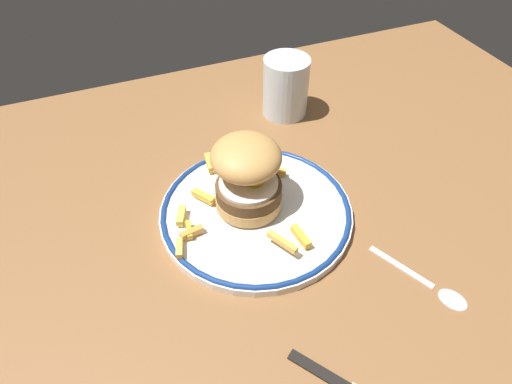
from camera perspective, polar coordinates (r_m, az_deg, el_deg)
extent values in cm
cube|color=brown|center=(64.56, 1.83, -4.56)|extent=(125.28, 88.25, 4.00)
cylinder|color=white|center=(63.01, 0.00, -2.59)|extent=(26.82, 26.82, 1.20)
torus|color=navy|center=(62.57, 0.00, -2.21)|extent=(26.42, 26.42, 0.80)
cylinder|color=tan|center=(62.14, -0.92, -0.90)|extent=(9.21, 9.21, 1.80)
cylinder|color=#52371D|center=(60.85, -0.94, 0.31)|extent=(9.02, 9.02, 1.87)
cylinder|color=white|center=(60.03, -0.96, 1.11)|extent=(7.95, 7.95, 0.50)
ellipsoid|color=yellow|center=(59.56, -0.25, 1.59)|extent=(2.60, 2.60, 1.40)
ellipsoid|color=tan|center=(58.27, -1.27, 4.47)|extent=(11.19, 11.36, 4.93)
cube|color=gold|center=(63.54, -6.70, -0.56)|extent=(2.79, 3.55, 0.94)
cube|color=gold|center=(67.08, 2.06, 2.69)|extent=(3.94, 3.08, 0.86)
cube|color=#E6AB4C|center=(57.92, -9.70, -7.02)|extent=(1.58, 2.94, 0.81)
cube|color=gold|center=(58.50, 5.71, -5.61)|extent=(1.36, 3.77, 0.96)
cube|color=gold|center=(68.70, -5.91, 3.72)|extent=(1.42, 3.82, 0.99)
cube|color=gold|center=(61.43, -9.47, -2.97)|extent=(2.10, 3.27, 0.94)
cube|color=orange|center=(59.56, -8.27, -4.83)|extent=(3.22, 1.30, 0.84)
cube|color=gold|center=(70.34, 1.44, 4.99)|extent=(2.52, 3.45, 0.73)
cube|color=gold|center=(67.32, 0.67, 4.10)|extent=(3.89, 2.24, 0.99)
cube|color=gold|center=(59.77, -8.49, -4.74)|extent=(1.23, 2.95, 0.70)
cube|color=gold|center=(56.85, 3.34, -6.30)|extent=(2.78, 4.38, 0.79)
cylinder|color=silver|center=(80.04, 3.79, 13.18)|extent=(7.93, 7.93, 10.33)
cylinder|color=silver|center=(81.50, 3.70, 11.54)|extent=(7.30, 7.30, 4.86)
cube|color=black|center=(51.24, 8.50, -21.74)|extent=(5.58, 7.24, 0.70)
cube|color=silver|center=(60.52, 17.91, -8.94)|extent=(4.54, 8.49, 0.32)
ellipsoid|color=silver|center=(59.67, 23.79, -12.20)|extent=(3.88, 4.36, 0.90)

